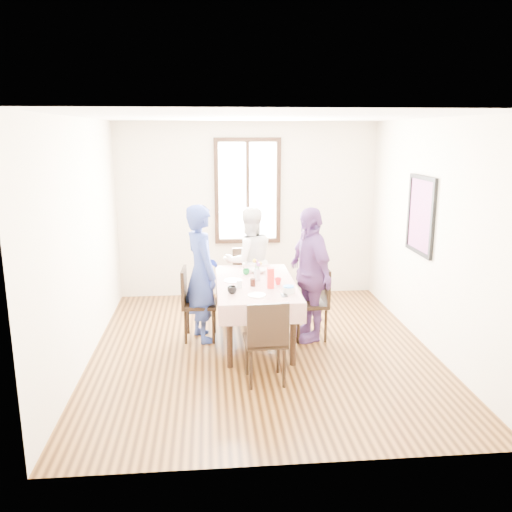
{
  "coord_description": "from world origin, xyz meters",
  "views": [
    {
      "loc": [
        -0.6,
        -5.84,
        2.54
      ],
      "look_at": [
        -0.05,
        0.22,
        1.1
      ],
      "focal_mm": 36.88,
      "sensor_mm": 36.0,
      "label": 1
    }
  ],
  "objects_px": {
    "chair_near": "(265,340)",
    "person_left": "(201,273)",
    "dining_table": "(256,312)",
    "chair_far": "(249,282)",
    "chair_right": "(310,303)",
    "person_far": "(249,261)",
    "person_right": "(309,274)",
    "chair_left": "(200,304)"
  },
  "relations": [
    {
      "from": "dining_table",
      "to": "chair_near",
      "type": "xyz_separation_m",
      "value": [
        0.0,
        -1.09,
        0.08
      ]
    },
    {
      "from": "chair_left",
      "to": "person_right",
      "type": "bearing_deg",
      "value": 88.77
    },
    {
      "from": "person_left",
      "to": "person_far",
      "type": "relative_size",
      "value": 1.11
    },
    {
      "from": "chair_near",
      "to": "person_far",
      "type": "relative_size",
      "value": 0.59
    },
    {
      "from": "dining_table",
      "to": "chair_left",
      "type": "relative_size",
      "value": 1.74
    },
    {
      "from": "person_left",
      "to": "person_right",
      "type": "relative_size",
      "value": 1.02
    },
    {
      "from": "dining_table",
      "to": "chair_far",
      "type": "xyz_separation_m",
      "value": [
        0.0,
        1.09,
        0.08
      ]
    },
    {
      "from": "person_right",
      "to": "dining_table",
      "type": "bearing_deg",
      "value": -101.04
    },
    {
      "from": "chair_near",
      "to": "person_far",
      "type": "height_order",
      "value": "person_far"
    },
    {
      "from": "dining_table",
      "to": "chair_near",
      "type": "bearing_deg",
      "value": -90.0
    },
    {
      "from": "person_far",
      "to": "person_right",
      "type": "height_order",
      "value": "person_right"
    },
    {
      "from": "chair_near",
      "to": "person_left",
      "type": "xyz_separation_m",
      "value": [
        -0.67,
        1.23,
        0.4
      ]
    },
    {
      "from": "person_far",
      "to": "chair_near",
      "type": "bearing_deg",
      "value": 76.85
    },
    {
      "from": "person_far",
      "to": "chair_left",
      "type": "bearing_deg",
      "value": 40.14
    },
    {
      "from": "chair_far",
      "to": "person_far",
      "type": "xyz_separation_m",
      "value": [
        0.0,
        -0.02,
        0.31
      ]
    },
    {
      "from": "chair_near",
      "to": "person_left",
      "type": "relative_size",
      "value": 0.54
    },
    {
      "from": "chair_left",
      "to": "person_left",
      "type": "distance_m",
      "value": 0.4
    },
    {
      "from": "chair_right",
      "to": "person_right",
      "type": "xyz_separation_m",
      "value": [
        -0.02,
        0.0,
        0.38
      ]
    },
    {
      "from": "chair_left",
      "to": "chair_far",
      "type": "height_order",
      "value": "same"
    },
    {
      "from": "dining_table",
      "to": "person_left",
      "type": "xyz_separation_m",
      "value": [
        -0.67,
        0.15,
        0.48
      ]
    },
    {
      "from": "chair_right",
      "to": "chair_near",
      "type": "xyz_separation_m",
      "value": [
        -0.68,
        -1.14,
        0.0
      ]
    },
    {
      "from": "chair_left",
      "to": "person_right",
      "type": "xyz_separation_m",
      "value": [
        1.35,
        -0.1,
        0.38
      ]
    },
    {
      "from": "chair_right",
      "to": "chair_far",
      "type": "xyz_separation_m",
      "value": [
        -0.68,
        1.04,
        0.0
      ]
    },
    {
      "from": "dining_table",
      "to": "person_left",
      "type": "distance_m",
      "value": 0.83
    },
    {
      "from": "chair_right",
      "to": "chair_far",
      "type": "height_order",
      "value": "same"
    },
    {
      "from": "chair_right",
      "to": "person_left",
      "type": "bearing_deg",
      "value": 84.82
    },
    {
      "from": "chair_right",
      "to": "chair_far",
      "type": "relative_size",
      "value": 1.0
    },
    {
      "from": "chair_near",
      "to": "person_right",
      "type": "height_order",
      "value": "person_right"
    },
    {
      "from": "dining_table",
      "to": "person_left",
      "type": "relative_size",
      "value": 0.93
    },
    {
      "from": "chair_right",
      "to": "person_right",
      "type": "relative_size",
      "value": 0.55
    },
    {
      "from": "dining_table",
      "to": "chair_left",
      "type": "xyz_separation_m",
      "value": [
        -0.68,
        0.15,
        0.08
      ]
    },
    {
      "from": "chair_left",
      "to": "person_right",
      "type": "relative_size",
      "value": 0.55
    },
    {
      "from": "chair_right",
      "to": "person_far",
      "type": "height_order",
      "value": "person_far"
    },
    {
      "from": "chair_left",
      "to": "person_right",
      "type": "height_order",
      "value": "person_right"
    },
    {
      "from": "chair_left",
      "to": "chair_right",
      "type": "height_order",
      "value": "same"
    },
    {
      "from": "chair_near",
      "to": "chair_right",
      "type": "bearing_deg",
      "value": 56.23
    },
    {
      "from": "chair_right",
      "to": "person_far",
      "type": "distance_m",
      "value": 1.26
    },
    {
      "from": "dining_table",
      "to": "person_right",
      "type": "distance_m",
      "value": 0.81
    },
    {
      "from": "chair_far",
      "to": "person_far",
      "type": "relative_size",
      "value": 0.59
    },
    {
      "from": "person_left",
      "to": "chair_right",
      "type": "bearing_deg",
      "value": -114.36
    },
    {
      "from": "chair_near",
      "to": "person_right",
      "type": "xyz_separation_m",
      "value": [
        0.67,
        1.14,
        0.38
      ]
    },
    {
      "from": "chair_right",
      "to": "person_far",
      "type": "bearing_deg",
      "value": 32.95
    }
  ]
}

